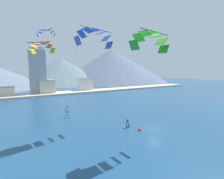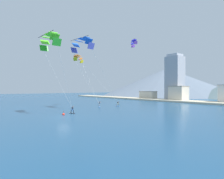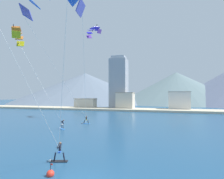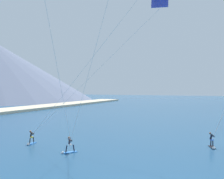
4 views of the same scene
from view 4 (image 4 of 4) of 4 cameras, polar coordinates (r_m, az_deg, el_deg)
kitesurfer_near_lead at (r=26.09m, az=-10.06°, el=-13.06°), size 1.64×1.34×1.65m
kitesurfer_near_trail at (r=29.79m, az=21.92°, el=-11.30°), size 1.78×0.88×1.75m
kitesurfer_mid_center at (r=30.95m, az=-18.13°, el=-11.01°), size 1.78×0.72×1.63m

